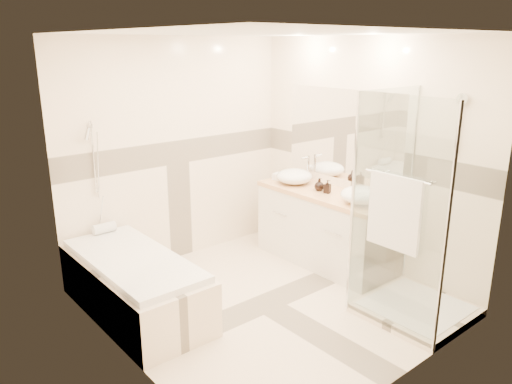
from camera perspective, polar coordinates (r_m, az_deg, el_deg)
room at (r=4.52m, az=1.50°, el=1.77°), size 2.82×3.02×2.52m
bathtub at (r=4.79m, az=-13.71°, el=-9.98°), size 0.75×1.70×0.56m
vanity at (r=5.68m, az=7.63°, el=-4.03°), size 0.58×1.62×0.85m
shower_enclosure at (r=4.73m, az=16.70°, el=-7.96°), size 0.96×0.93×2.04m
vessel_sink_near at (r=5.82m, az=4.40°, el=1.79°), size 0.42×0.42×0.17m
vessel_sink_far at (r=5.19m, az=12.00°, el=-0.33°), size 0.43×0.43×0.17m
faucet_near at (r=5.94m, az=5.90°, el=2.96°), size 0.12×0.03×0.30m
faucet_far at (r=5.33m, az=13.49°, el=0.90°), size 0.12×0.03×0.28m
amenity_bottle_a at (r=5.48m, az=8.15°, el=0.62°), size 0.08×0.08×0.15m
amenity_bottle_b at (r=5.56m, az=7.24°, el=0.86°), size 0.15×0.15×0.14m
folded_towels at (r=5.96m, az=3.09°, el=1.72°), size 0.19×0.26×0.07m
rolled_towel at (r=5.32m, az=-16.97°, el=-3.97°), size 0.23×0.10×0.10m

